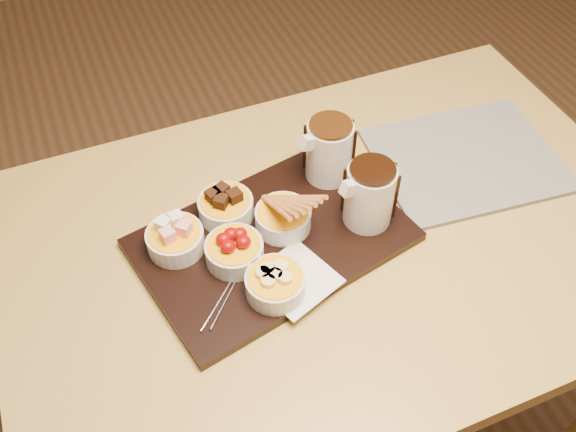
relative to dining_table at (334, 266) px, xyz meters
name	(u,v)px	position (x,y,z in m)	size (l,w,h in m)	color
ground	(321,412)	(0.00, 0.00, -0.65)	(5.00, 5.00, 0.00)	brown
dining_table	(334,266)	(0.00, 0.00, 0.00)	(1.20, 0.80, 0.75)	gold
serving_board	(272,240)	(-0.12, 0.02, 0.11)	(0.46, 0.30, 0.02)	black
napkin	(296,279)	(-0.11, -0.08, 0.12)	(0.12, 0.12, 0.00)	white
bowl_marshmallows	(176,240)	(-0.28, 0.06, 0.14)	(0.10, 0.10, 0.04)	silver
bowl_cake	(226,208)	(-0.17, 0.10, 0.14)	(0.10, 0.10, 0.04)	silver
bowl_strawberries	(234,252)	(-0.19, 0.00, 0.14)	(0.10, 0.10, 0.04)	silver
bowl_biscotti	(283,219)	(-0.09, 0.04, 0.14)	(0.10, 0.10, 0.04)	silver
bowl_bananas	(275,284)	(-0.15, -0.09, 0.14)	(0.10, 0.10, 0.04)	silver
pitcher_dark_chocolate	(369,195)	(0.06, 0.00, 0.18)	(0.09, 0.09, 0.12)	silver
pitcher_milk_chocolate	(329,151)	(0.04, 0.13, 0.18)	(0.09, 0.09, 0.12)	silver
fondue_skewers	(238,270)	(-0.20, -0.03, 0.12)	(0.26, 0.03, 0.01)	silver
newspaper	(466,160)	(0.32, 0.07, 0.10)	(0.36, 0.29, 0.01)	beige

